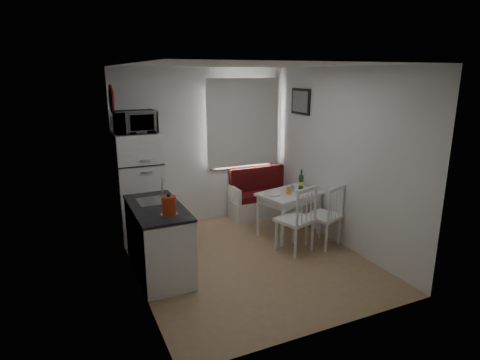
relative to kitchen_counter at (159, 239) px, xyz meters
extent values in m
cube|color=#A17956|center=(1.20, -0.16, -0.46)|extent=(3.00, 3.50, 0.02)
cube|color=white|center=(1.20, -0.16, 2.14)|extent=(3.00, 3.50, 0.02)
cube|color=white|center=(1.20, 1.59, 0.84)|extent=(3.00, 0.02, 2.60)
cube|color=white|center=(1.20, -1.91, 0.84)|extent=(3.00, 0.02, 2.60)
cube|color=white|center=(-0.30, -0.16, 0.84)|extent=(0.02, 3.50, 2.60)
cube|color=white|center=(2.70, -0.16, 0.84)|extent=(0.02, 3.50, 2.60)
cube|color=white|center=(1.90, 1.56, 1.17)|extent=(1.22, 0.06, 1.47)
cube|color=white|center=(1.90, 1.49, 1.22)|extent=(1.35, 0.02, 1.50)
cube|color=white|center=(0.00, -0.01, -0.03)|extent=(0.60, 1.30, 0.86)
cube|color=black|center=(0.00, -0.01, 0.43)|extent=(0.62, 1.32, 0.03)
cube|color=#99999E|center=(0.02, 0.24, 0.39)|extent=(0.40, 0.40, 0.10)
cylinder|color=silver|center=(0.18, 0.42, 0.57)|extent=(0.02, 0.02, 0.26)
cylinder|color=navy|center=(-0.27, 1.29, 1.69)|extent=(0.03, 0.40, 0.40)
cube|color=black|center=(2.67, 0.94, 1.59)|extent=(0.04, 0.52, 0.42)
cube|color=white|center=(2.22, 1.32, -0.29)|extent=(1.22, 0.47, 0.34)
cube|color=#5D1113|center=(2.22, 1.32, -0.06)|extent=(1.16, 0.43, 0.11)
cube|color=#5D1113|center=(2.22, 1.50, 0.20)|extent=(1.16, 0.09, 0.43)
cube|color=white|center=(2.17, 0.39, 0.22)|extent=(1.06, 0.86, 0.04)
cube|color=white|center=(2.17, 0.39, 0.15)|extent=(0.95, 0.75, 0.11)
cylinder|color=white|center=(2.17, 0.39, -0.13)|extent=(0.06, 0.06, 0.66)
cube|color=white|center=(1.92, -0.18, 0.02)|extent=(0.58, 0.57, 0.04)
cube|color=white|center=(1.92, -0.38, 0.29)|extent=(0.44, 0.18, 0.49)
cube|color=white|center=(2.42, -0.18, 0.00)|extent=(0.57, 0.56, 0.04)
cube|color=white|center=(2.42, -0.37, 0.25)|extent=(0.41, 0.20, 0.46)
cube|color=white|center=(0.02, 1.24, 0.37)|extent=(0.66, 0.66, 1.66)
imported|color=white|center=(0.02, 1.19, 1.36)|extent=(0.58, 0.39, 0.32)
cylinder|color=#A22B0D|center=(0.05, -0.43, 0.58)|extent=(0.20, 0.20, 0.27)
cylinder|color=orange|center=(2.12, 0.34, 0.30)|extent=(0.07, 0.07, 0.11)
cylinder|color=#7EAED6|center=(2.25, 0.44, 0.29)|extent=(0.06, 0.06, 0.10)
cylinder|color=white|center=(1.87, 0.41, 0.25)|extent=(0.27, 0.27, 0.02)
camera|label=1|loc=(-1.02, -4.74, 2.05)|focal=30.00mm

